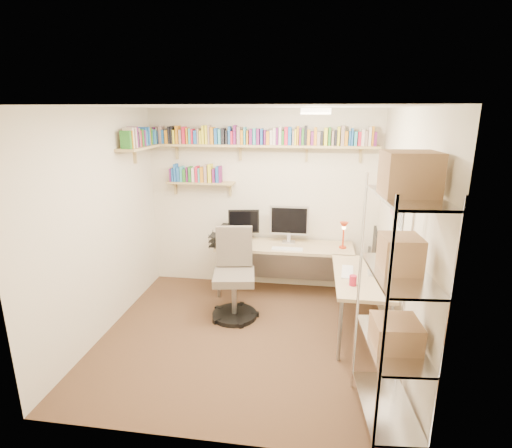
{
  "coord_description": "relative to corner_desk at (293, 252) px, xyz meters",
  "views": [
    {
      "loc": [
        0.7,
        -3.93,
        2.46
      ],
      "look_at": [
        0.05,
        0.55,
        1.18
      ],
      "focal_mm": 28.0,
      "sensor_mm": 36.0,
      "label": 1
    }
  ],
  "objects": [
    {
      "name": "room_shell",
      "position": [
        -0.48,
        -0.95,
        0.84
      ],
      "size": [
        3.24,
        3.04,
        2.52
      ],
      "color": "beige",
      "rests_on": "ground"
    },
    {
      "name": "ground",
      "position": [
        -0.48,
        -0.95,
        -0.7
      ],
      "size": [
        3.2,
        3.2,
        0.0
      ],
      "primitive_type": "plane",
      "color": "#46321E",
      "rests_on": "ground"
    },
    {
      "name": "office_chair",
      "position": [
        -0.69,
        -0.45,
        -0.24
      ],
      "size": [
        0.59,
        0.59,
        1.11
      ],
      "rotation": [
        0.0,
        0.0,
        0.16
      ],
      "color": "black",
      "rests_on": "ground"
    },
    {
      "name": "wire_rack",
      "position": [
        0.88,
        -2.04,
        0.68
      ],
      "size": [
        0.5,
        0.9,
        2.2
      ],
      "rotation": [
        0.0,
        0.0,
        0.09
      ],
      "color": "silver",
      "rests_on": "ground"
    },
    {
      "name": "wall_shelves",
      "position": [
        -0.91,
        0.35,
        1.32
      ],
      "size": [
        3.12,
        1.09,
        0.8
      ],
      "color": "tan",
      "rests_on": "ground"
    },
    {
      "name": "corner_desk",
      "position": [
        0.0,
        0.0,
        0.0
      ],
      "size": [
        2.19,
        1.81,
        1.23
      ],
      "color": "tan",
      "rests_on": "ground"
    }
  ]
}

